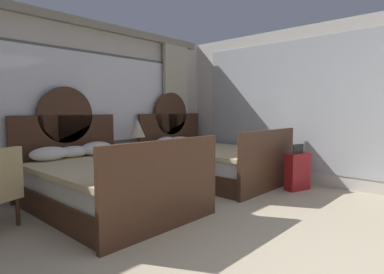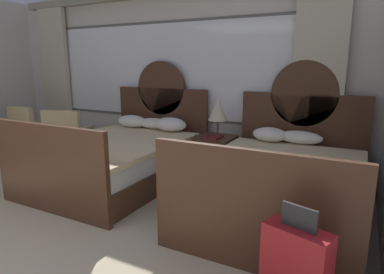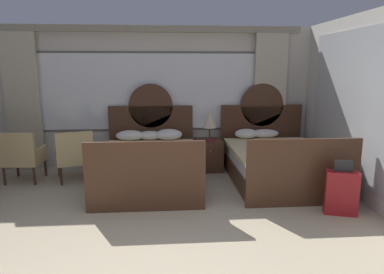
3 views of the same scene
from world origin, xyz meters
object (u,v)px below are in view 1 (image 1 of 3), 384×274
(bed_near_window, at_px, (105,182))
(suitcase_on_floor, at_px, (298,171))
(bed_near_mirror, at_px, (211,162))
(nightstand_between_beds, at_px, (138,168))
(table_lamp_on_nightstand, at_px, (137,128))
(book_on_nightstand, at_px, (143,150))

(bed_near_window, relative_size, suitcase_on_floor, 3.04)
(bed_near_mirror, bearing_deg, suitcase_on_floor, -74.02)
(bed_near_mirror, relative_size, nightstand_between_beds, 3.82)
(table_lamp_on_nightstand, relative_size, book_on_nightstand, 2.08)
(bed_near_mirror, xyz_separation_m, suitcase_on_floor, (0.41, -1.44, -0.04))
(book_on_nightstand, xyz_separation_m, suitcase_on_floor, (1.47, -2.06, -0.30))
(nightstand_between_beds, xyz_separation_m, table_lamp_on_nightstand, (0.02, 0.03, 0.67))
(bed_near_window, distance_m, book_on_nightstand, 1.29)
(bed_near_mirror, height_order, nightstand_between_beds, bed_near_mirror)
(bed_near_mirror, height_order, book_on_nightstand, bed_near_mirror)
(bed_near_window, distance_m, table_lamp_on_nightstand, 1.46)
(nightstand_between_beds, xyz_separation_m, book_on_nightstand, (0.02, -0.10, 0.31))
(nightstand_between_beds, relative_size, table_lamp_on_nightstand, 1.08)
(table_lamp_on_nightstand, bearing_deg, nightstand_between_beds, -120.86)
(book_on_nightstand, height_order, suitcase_on_floor, suitcase_on_floor)
(nightstand_between_beds, height_order, suitcase_on_floor, suitcase_on_floor)
(nightstand_between_beds, bearing_deg, bed_near_mirror, -33.74)
(bed_near_mirror, height_order, table_lamp_on_nightstand, bed_near_mirror)
(bed_near_window, relative_size, bed_near_mirror, 1.00)
(bed_near_window, relative_size, nightstand_between_beds, 3.82)
(bed_near_window, height_order, book_on_nightstand, bed_near_window)
(bed_near_mirror, xyz_separation_m, book_on_nightstand, (-1.06, 0.62, 0.26))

